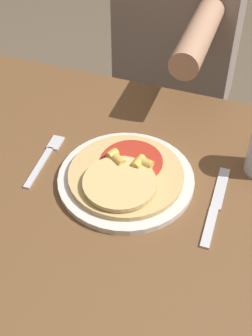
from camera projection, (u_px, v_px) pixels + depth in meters
dining_table at (137, 230)px, 1.05m from camera, size 1.09×0.77×0.74m
plate at (126, 179)px, 0.99m from camera, size 0.29×0.29×0.01m
pizza at (125, 175)px, 0.97m from camera, size 0.24×0.24×0.04m
fork at (46, 157)px, 1.04m from camera, size 0.03×0.18×0.00m
knife at (215, 207)px, 0.94m from camera, size 0.02×0.22×0.00m
person_diner at (178, 42)px, 1.44m from camera, size 0.36×0.52×1.22m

